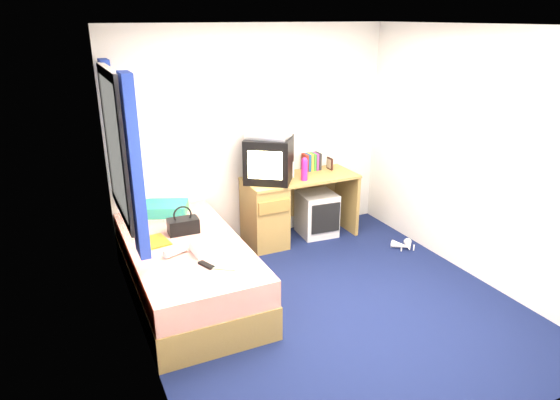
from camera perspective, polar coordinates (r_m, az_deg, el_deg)
name	(u,v)px	position (r m, az deg, el deg)	size (l,w,h in m)	color
ground	(328,304)	(4.65, 5.51, -11.79)	(3.40, 3.40, 0.00)	#0C1438
room_shell	(334,149)	(4.07, 6.19, 5.79)	(3.40, 3.40, 3.40)	white
bed	(187,270)	(4.72, -10.55, -7.82)	(1.01, 2.00, 0.54)	#A48344
pillow	(162,209)	(5.28, -13.31, -0.97)	(0.51, 0.32, 0.11)	#1B73B2
desk	(278,208)	(5.68, -0.23, -0.93)	(1.30, 0.55, 0.75)	#A48344
storage_cube	(317,214)	(5.93, 4.22, -1.56)	(0.41, 0.41, 0.51)	silver
crt_tv	(269,160)	(5.45, -1.28, 4.65)	(0.66, 0.65, 0.49)	black
vcr	(269,134)	(5.38, -1.30, 7.58)	(0.44, 0.32, 0.08)	silver
book_row	(312,162)	(5.89, 3.62, 4.39)	(0.20, 0.13, 0.20)	maroon
picture_frame	(330,164)	(5.94, 5.71, 4.17)	(0.02, 0.12, 0.14)	black
pink_water_bottle	(304,170)	(5.51, 2.80, 3.42)	(0.07, 0.07, 0.23)	#EB2184
aerosol_can	(292,169)	(5.62, 1.40, 3.51)	(0.05, 0.05, 0.18)	silver
handbag	(183,225)	(4.77, -11.00, -2.82)	(0.29, 0.17, 0.27)	black
towel	(209,246)	(4.38, -8.06, -5.26)	(0.29, 0.24, 0.10)	white
magazine	(155,241)	(4.66, -14.06, -4.61)	(0.21, 0.28, 0.01)	yellow
water_bottle	(175,251)	(4.37, -11.92, -5.76)	(0.07, 0.07, 0.20)	silver
colour_swatch_fan	(223,268)	(4.10, -6.58, -7.71)	(0.22, 0.06, 0.01)	gold
remote_control	(206,265)	(4.16, -8.42, -7.35)	(0.05, 0.16, 0.02)	black
window_assembly	(120,148)	(4.42, -17.83, 5.63)	(0.11, 1.42, 1.40)	silver
white_heels	(405,246)	(5.79, 14.10, -5.10)	(0.27, 0.27, 0.09)	white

